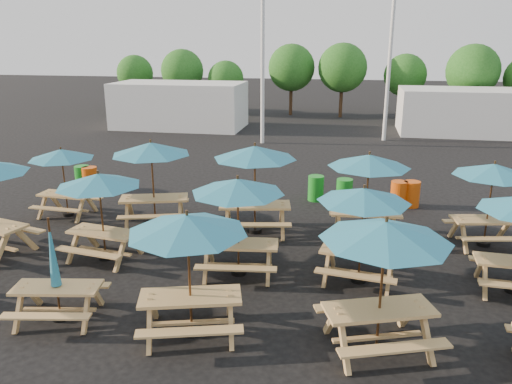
% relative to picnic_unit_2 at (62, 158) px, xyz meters
% --- Properties ---
extents(ground, '(120.00, 120.00, 0.00)m').
position_rel_picnic_unit_2_xyz_m(ground, '(6.07, -1.42, -1.88)').
color(ground, black).
rests_on(ground, ground).
extents(picnic_unit_2, '(2.07, 2.07, 2.17)m').
position_rel_picnic_unit_2_xyz_m(picnic_unit_2, '(0.00, 0.00, 0.00)').
color(picnic_unit_2, tan).
rests_on(picnic_unit_2, ground).
extents(picnic_unit_3, '(1.91, 1.74, 2.16)m').
position_rel_picnic_unit_2_xyz_m(picnic_unit_3, '(3.15, -5.65, -0.99)').
color(picnic_unit_3, tan).
rests_on(picnic_unit_3, ground).
extents(picnic_unit_4, '(2.36, 2.36, 2.27)m').
position_rel_picnic_unit_2_xyz_m(picnic_unit_4, '(2.71, -2.82, 0.09)').
color(picnic_unit_4, tan).
rests_on(picnic_unit_4, ground).
extents(picnic_unit_5, '(2.86, 2.86, 2.54)m').
position_rel_picnic_unit_2_xyz_m(picnic_unit_5, '(3.02, -0.20, 0.32)').
color(picnic_unit_5, tan).
rests_on(picnic_unit_5, ground).
extents(picnic_unit_6, '(2.72, 2.72, 2.42)m').
position_rel_picnic_unit_2_xyz_m(picnic_unit_6, '(5.90, -5.66, 0.21)').
color(picnic_unit_6, tan).
rests_on(picnic_unit_6, ground).
extents(picnic_unit_7, '(2.40, 2.40, 2.38)m').
position_rel_picnic_unit_2_xyz_m(picnic_unit_7, '(6.23, -3.02, 0.18)').
color(picnic_unit_7, tan).
rests_on(picnic_unit_7, ground).
extents(picnic_unit_8, '(2.73, 2.73, 2.57)m').
position_rel_picnic_unit_2_xyz_m(picnic_unit_8, '(6.11, -0.31, 0.35)').
color(picnic_unit_8, tan).
rests_on(picnic_unit_8, ground).
extents(picnic_unit_9, '(2.88, 2.88, 2.48)m').
position_rel_picnic_unit_2_xyz_m(picnic_unit_9, '(9.34, -5.51, 0.27)').
color(picnic_unit_9, tan).
rests_on(picnic_unit_9, ground).
extents(picnic_unit_10, '(2.36, 2.36, 2.27)m').
position_rel_picnic_unit_2_xyz_m(picnic_unit_10, '(9.04, -2.89, 0.09)').
color(picnic_unit_10, tan).
rests_on(picnic_unit_10, ground).
extents(picnic_unit_11, '(2.41, 2.41, 2.44)m').
position_rel_picnic_unit_2_xyz_m(picnic_unit_11, '(9.22, -0.24, 0.24)').
color(picnic_unit_11, tan).
rests_on(picnic_unit_11, ground).
extents(picnic_unit_14, '(2.45, 2.45, 2.30)m').
position_rel_picnic_unit_2_xyz_m(picnic_unit_14, '(12.41, -0.11, 0.11)').
color(picnic_unit_14, tan).
rests_on(picnic_unit_14, ground).
extents(waste_bin_0, '(0.54, 0.54, 0.87)m').
position_rel_picnic_unit_2_xyz_m(waste_bin_0, '(-1.04, 2.85, -1.44)').
color(waste_bin_0, '#188820').
rests_on(waste_bin_0, ground).
extents(waste_bin_1, '(0.54, 0.54, 0.87)m').
position_rel_picnic_unit_2_xyz_m(waste_bin_1, '(-0.67, 2.72, -1.44)').
color(waste_bin_1, '#D44D0C').
rests_on(waste_bin_1, ground).
extents(waste_bin_2, '(0.54, 0.54, 0.87)m').
position_rel_picnic_unit_2_xyz_m(waste_bin_2, '(7.63, 3.04, -1.44)').
color(waste_bin_2, '#188820').
rests_on(waste_bin_2, ground).
extents(waste_bin_3, '(0.54, 0.54, 0.87)m').
position_rel_picnic_unit_2_xyz_m(waste_bin_3, '(8.60, 2.81, -1.44)').
color(waste_bin_3, '#188820').
rests_on(waste_bin_3, ground).
extents(waste_bin_4, '(0.54, 0.54, 0.87)m').
position_rel_picnic_unit_2_xyz_m(waste_bin_4, '(10.39, 2.86, -1.44)').
color(waste_bin_4, '#D44D0C').
rests_on(waste_bin_4, ground).
extents(waste_bin_5, '(0.54, 0.54, 0.87)m').
position_rel_picnic_unit_2_xyz_m(waste_bin_5, '(10.81, 2.94, -1.44)').
color(waste_bin_5, '#D44D0C').
rests_on(waste_bin_5, ground).
extents(mast_0, '(0.20, 0.20, 12.00)m').
position_rel_picnic_unit_2_xyz_m(mast_0, '(4.07, 12.58, 4.12)').
color(mast_0, silver).
rests_on(mast_0, ground).
extents(mast_1, '(0.20, 0.20, 12.00)m').
position_rel_picnic_unit_2_xyz_m(mast_1, '(10.57, 14.58, 4.12)').
color(mast_1, silver).
rests_on(mast_1, ground).
extents(event_tent_0, '(8.00, 4.00, 2.80)m').
position_rel_picnic_unit_2_xyz_m(event_tent_0, '(-1.93, 16.58, -0.48)').
color(event_tent_0, silver).
rests_on(event_tent_0, ground).
extents(event_tent_1, '(7.00, 4.00, 2.60)m').
position_rel_picnic_unit_2_xyz_m(event_tent_1, '(15.07, 17.58, -0.58)').
color(event_tent_1, silver).
rests_on(event_tent_1, ground).
extents(tree_0, '(2.80, 2.80, 4.24)m').
position_rel_picnic_unit_2_xyz_m(tree_0, '(-8.00, 23.83, 0.95)').
color(tree_0, '#382314').
rests_on(tree_0, ground).
extents(tree_1, '(3.11, 3.11, 4.72)m').
position_rel_picnic_unit_2_xyz_m(tree_1, '(-3.67, 22.48, 1.27)').
color(tree_1, '#382314').
rests_on(tree_1, ground).
extents(tree_2, '(2.59, 2.59, 3.93)m').
position_rel_picnic_unit_2_xyz_m(tree_2, '(-0.32, 22.23, 0.74)').
color(tree_2, '#382314').
rests_on(tree_2, ground).
extents(tree_3, '(3.36, 3.36, 5.09)m').
position_rel_picnic_unit_2_xyz_m(tree_3, '(4.32, 23.30, 1.53)').
color(tree_3, '#382314').
rests_on(tree_3, ground).
extents(tree_4, '(3.41, 3.41, 5.17)m').
position_rel_picnic_unit_2_xyz_m(tree_4, '(7.97, 22.84, 1.58)').
color(tree_4, '#382314').
rests_on(tree_4, ground).
extents(tree_5, '(2.94, 2.94, 4.45)m').
position_rel_picnic_unit_2_xyz_m(tree_5, '(12.30, 23.26, 1.09)').
color(tree_5, '#382314').
rests_on(tree_5, ground).
extents(tree_6, '(3.38, 3.38, 5.13)m').
position_rel_picnic_unit_2_xyz_m(tree_6, '(16.31, 21.48, 1.55)').
color(tree_6, '#382314').
rests_on(tree_6, ground).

